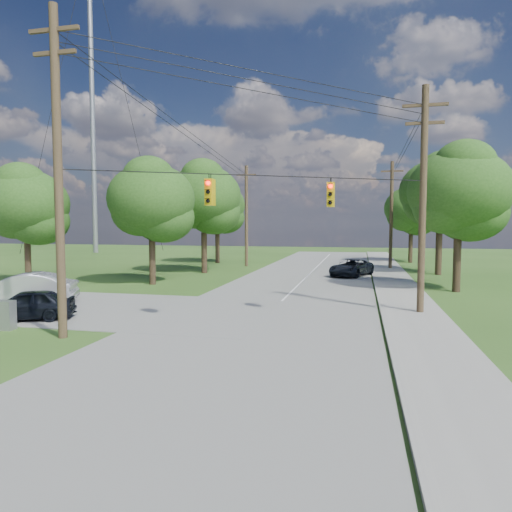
% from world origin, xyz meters
% --- Properties ---
extents(ground, '(140.00, 140.00, 0.00)m').
position_xyz_m(ground, '(0.00, 0.00, 0.00)').
color(ground, '#2C501A').
rests_on(ground, ground).
extents(main_road, '(10.00, 100.00, 0.03)m').
position_xyz_m(main_road, '(2.00, 5.00, 0.01)').
color(main_road, gray).
rests_on(main_road, ground).
extents(sidewalk_east, '(2.60, 100.00, 0.12)m').
position_xyz_m(sidewalk_east, '(8.70, 5.00, 0.06)').
color(sidewalk_east, '#9A9890').
rests_on(sidewalk_east, ground).
extents(pole_sw, '(2.00, 0.32, 12.00)m').
position_xyz_m(pole_sw, '(-4.60, 0.40, 6.23)').
color(pole_sw, brown).
rests_on(pole_sw, ground).
extents(pole_ne, '(2.00, 0.32, 10.50)m').
position_xyz_m(pole_ne, '(8.90, 8.00, 5.47)').
color(pole_ne, brown).
rests_on(pole_ne, ground).
extents(pole_north_e, '(2.00, 0.32, 10.00)m').
position_xyz_m(pole_north_e, '(8.90, 30.00, 5.13)').
color(pole_north_e, brown).
rests_on(pole_north_e, ground).
extents(pole_north_w, '(2.00, 0.32, 10.00)m').
position_xyz_m(pole_north_w, '(-5.00, 30.00, 5.13)').
color(pole_north_w, brown).
rests_on(pole_north_w, ground).
extents(power_lines, '(13.93, 29.62, 4.93)m').
position_xyz_m(power_lines, '(1.50, 11.54, 9.15)').
color(power_lines, black).
rests_on(power_lines, ground).
extents(traffic_signals, '(4.91, 3.27, 1.05)m').
position_xyz_m(traffic_signals, '(2.55, 4.43, 5.50)').
color(traffic_signals, '#C4A30B').
rests_on(traffic_signals, ground).
extents(radio_mast, '(0.70, 0.70, 45.00)m').
position_xyz_m(radio_mast, '(-32.00, 46.00, 22.50)').
color(radio_mast, '#939598').
rests_on(radio_mast, ground).
extents(tree_w_near, '(6.00, 6.00, 8.40)m').
position_xyz_m(tree_w_near, '(-8.00, 15.00, 5.92)').
color(tree_w_near, '#423121').
rests_on(tree_w_near, ground).
extents(tree_w_mid, '(6.40, 6.40, 9.22)m').
position_xyz_m(tree_w_mid, '(-7.00, 23.00, 6.58)').
color(tree_w_mid, '#423121').
rests_on(tree_w_mid, ground).
extents(tree_w_far, '(6.00, 6.00, 8.73)m').
position_xyz_m(tree_w_far, '(-9.00, 33.00, 6.25)').
color(tree_w_far, '#423121').
rests_on(tree_w_far, ground).
extents(tree_e_near, '(6.20, 6.20, 8.81)m').
position_xyz_m(tree_e_near, '(12.00, 16.00, 6.25)').
color(tree_e_near, '#423121').
rests_on(tree_e_near, ground).
extents(tree_e_mid, '(6.60, 6.60, 9.64)m').
position_xyz_m(tree_e_mid, '(12.50, 26.00, 6.91)').
color(tree_e_mid, '#423121').
rests_on(tree_e_mid, ground).
extents(tree_e_far, '(5.80, 5.80, 8.32)m').
position_xyz_m(tree_e_far, '(11.50, 38.00, 5.92)').
color(tree_e_far, '#423121').
rests_on(tree_e_far, ground).
extents(tree_cross_n, '(5.60, 5.60, 7.91)m').
position_xyz_m(tree_cross_n, '(-16.00, 12.50, 5.59)').
color(tree_cross_n, '#423121').
rests_on(tree_cross_n, ground).
extents(car_cross_dark, '(4.25, 3.09, 1.35)m').
position_xyz_m(car_cross_dark, '(-8.03, 2.70, 0.71)').
color(car_cross_dark, black).
rests_on(car_cross_dark, cross_road).
extents(car_cross_silver, '(5.46, 3.53, 1.70)m').
position_xyz_m(car_cross_silver, '(-10.59, 5.49, 0.88)').
color(car_cross_silver, '#B7B9BF').
rests_on(car_cross_silver, cross_road).
extents(car_main_north, '(3.89, 5.35, 1.35)m').
position_xyz_m(car_main_north, '(5.46, 23.11, 0.71)').
color(car_main_north, black).
rests_on(car_main_north, main_road).
extents(control_cabinet, '(0.70, 0.54, 1.17)m').
position_xyz_m(control_cabinet, '(-7.61, 1.00, 0.59)').
color(control_cabinet, '#939598').
rests_on(control_cabinet, ground).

